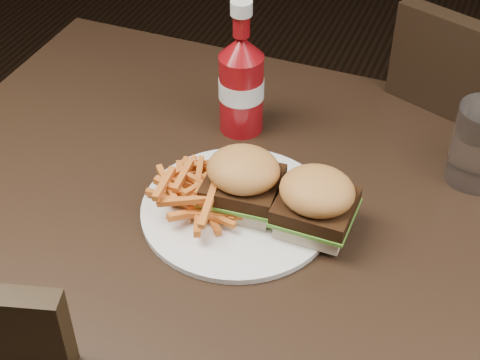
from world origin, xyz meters
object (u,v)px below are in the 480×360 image
at_px(ketchup_bottle, 241,95).
at_px(tumbler, 480,147).
at_px(dining_table, 313,249).
at_px(plate, 237,210).

relative_size(ketchup_bottle, tumbler, 1.06).
height_order(dining_table, tumbler, tumbler).
height_order(plate, ketchup_bottle, ketchup_bottle).
relative_size(plate, tumbler, 2.05).
height_order(dining_table, plate, plate).
xyz_separation_m(dining_table, ketchup_bottle, (-0.18, 0.19, 0.08)).
xyz_separation_m(plate, tumbler, (0.28, 0.19, 0.05)).
xyz_separation_m(plate, ketchup_bottle, (-0.07, 0.18, 0.06)).
distance_m(plate, tumbler, 0.35).
bearing_deg(dining_table, plate, 176.16).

